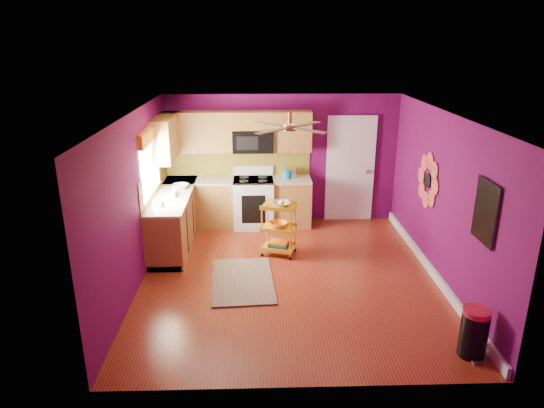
{
  "coord_description": "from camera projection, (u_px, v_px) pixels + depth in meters",
  "views": [
    {
      "loc": [
        -0.47,
        -6.69,
        3.51
      ],
      "look_at": [
        -0.25,
        0.4,
        1.05
      ],
      "focal_mm": 32.0,
      "sensor_mm": 36.0,
      "label": 1
    }
  ],
  "objects": [
    {
      "name": "upper_cabinetry",
      "position": [
        215.0,
        135.0,
        8.91
      ],
      "size": [
        2.8,
        2.3,
        1.26
      ],
      "color": "brown",
      "rests_on": "ground"
    },
    {
      "name": "teal_kettle",
      "position": [
        287.0,
        174.0,
        9.25
      ],
      "size": [
        0.18,
        0.18,
        0.21
      ],
      "color": "teal",
      "rests_on": "lower_cabinets"
    },
    {
      "name": "soap_bottle_a",
      "position": [
        173.0,
        193.0,
        8.14
      ],
      "size": [
        0.08,
        0.08,
        0.17
      ],
      "primitive_type": "imported",
      "color": "#EA3F72",
      "rests_on": "lower_cabinets"
    },
    {
      "name": "panel_door",
      "position": [
        350.0,
        170.0,
        9.52
      ],
      "size": [
        0.95,
        0.11,
        2.15
      ],
      "color": "white",
      "rests_on": "ground"
    },
    {
      "name": "soap_bottle_b",
      "position": [
        175.0,
        191.0,
        8.26
      ],
      "size": [
        0.13,
        0.13,
        0.17
      ],
      "primitive_type": "imported",
      "color": "white",
      "rests_on": "lower_cabinets"
    },
    {
      "name": "trash_can",
      "position": [
        474.0,
        333.0,
        5.55
      ],
      "size": [
        0.4,
        0.4,
        0.6
      ],
      "color": "black",
      "rests_on": "ground"
    },
    {
      "name": "toaster",
      "position": [
        290.0,
        173.0,
        9.31
      ],
      "size": [
        0.22,
        0.15,
        0.18
      ],
      "primitive_type": "cube",
      "color": "beige",
      "rests_on": "lower_cabinets"
    },
    {
      "name": "room_envelope",
      "position": [
        292.0,
        175.0,
        6.95
      ],
      "size": [
        4.54,
        5.04,
        2.52
      ],
      "color": "#5B0A4A",
      "rests_on": "ground"
    },
    {
      "name": "electric_range",
      "position": [
        254.0,
        202.0,
        9.36
      ],
      "size": [
        0.76,
        0.66,
        1.13
      ],
      "color": "white",
      "rests_on": "ground"
    },
    {
      "name": "ground",
      "position": [
        289.0,
        277.0,
        7.49
      ],
      "size": [
        5.0,
        5.0,
        0.0
      ],
      "primitive_type": "plane",
      "color": "maroon",
      "rests_on": "ground"
    },
    {
      "name": "counter_dish",
      "position": [
        181.0,
        186.0,
        8.67
      ],
      "size": [
        0.29,
        0.29,
        0.07
      ],
      "primitive_type": "imported",
      "color": "white",
      "rests_on": "lower_cabinets"
    },
    {
      "name": "lower_cabinets",
      "position": [
        211.0,
        211.0,
        9.02
      ],
      "size": [
        2.81,
        2.31,
        0.94
      ],
      "color": "brown",
      "rests_on": "ground"
    },
    {
      "name": "shag_rug",
      "position": [
        243.0,
        280.0,
        7.34
      ],
      "size": [
        1.01,
        1.55,
        0.02
      ],
      "primitive_type": "cube",
      "rotation": [
        0.0,
        0.0,
        0.07
      ],
      "color": "black",
      "rests_on": "ground"
    },
    {
      "name": "right_wall_art",
      "position": [
        451.0,
        193.0,
        6.76
      ],
      "size": [
        0.04,
        2.74,
        1.04
      ],
      "color": "black",
      "rests_on": "ground"
    },
    {
      "name": "left_window",
      "position": [
        149.0,
        152.0,
        7.84
      ],
      "size": [
        0.08,
        1.35,
        1.08
      ],
      "color": "white",
      "rests_on": "ground"
    },
    {
      "name": "ceiling_fan",
      "position": [
        290.0,
        127.0,
        6.93
      ],
      "size": [
        1.01,
        1.01,
        0.26
      ],
      "color": "#BF8C3F",
      "rests_on": "ground"
    },
    {
      "name": "rolling_cart",
      "position": [
        279.0,
        227.0,
        8.09
      ],
      "size": [
        0.64,
        0.54,
        0.98
      ],
      "color": "yellow",
      "rests_on": "ground"
    },
    {
      "name": "counter_cup",
      "position": [
        161.0,
        204.0,
        7.72
      ],
      "size": [
        0.11,
        0.11,
        0.09
      ],
      "primitive_type": "imported",
      "color": "white",
      "rests_on": "lower_cabinets"
    }
  ]
}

